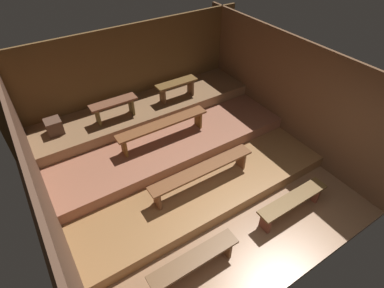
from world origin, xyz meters
TOP-DOWN VIEW (x-y plane):
  - ground at (0.00, 2.35)m, footprint 5.78×5.50m
  - wall_back at (0.00, 4.73)m, footprint 5.78×0.06m
  - wall_left at (-2.52, 2.35)m, footprint 0.06×5.50m
  - wall_right at (2.52, 2.35)m, footprint 0.06×5.50m
  - platform_lower at (0.00, 2.87)m, footprint 4.98×3.67m
  - platform_middle at (0.00, 3.49)m, footprint 4.98×2.43m
  - platform_upper at (0.00, 4.13)m, footprint 4.98×1.15m
  - bench_floor_left at (-1.02, 0.53)m, footprint 1.44×0.28m
  - bench_floor_right at (1.02, 0.53)m, footprint 1.44×0.28m
  - bench_lower_center at (-0.03, 1.78)m, footprint 2.09×0.28m
  - bench_middle_center at (-0.11, 3.08)m, footprint 1.96×0.28m
  - bench_upper_left at (-0.76, 3.99)m, footprint 0.98×0.28m
  - bench_upper_right at (0.76, 3.99)m, footprint 0.98×0.28m
  - wooden_crate_upper at (-1.96, 4.18)m, footprint 0.30×0.30m

SIDE VIEW (x-z plane):
  - ground at x=0.00m, z-range -0.08..0.00m
  - platform_lower at x=0.00m, z-range 0.00..0.24m
  - bench_floor_left at x=-1.02m, z-range 0.12..0.54m
  - bench_floor_right at x=1.02m, z-range 0.12..0.54m
  - platform_middle at x=0.00m, z-range 0.24..0.48m
  - bench_lower_center at x=-0.03m, z-range 0.38..0.80m
  - platform_upper at x=0.00m, z-range 0.48..0.72m
  - bench_middle_center at x=-0.11m, z-range 0.61..1.03m
  - wooden_crate_upper at x=-1.96m, z-range 0.72..1.03m
  - bench_upper_left at x=-0.76m, z-range 0.82..1.24m
  - bench_upper_right at x=0.76m, z-range 0.82..1.24m
  - wall_back at x=0.00m, z-range 0.00..2.34m
  - wall_left at x=-2.52m, z-range 0.00..2.34m
  - wall_right at x=2.52m, z-range 0.00..2.34m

